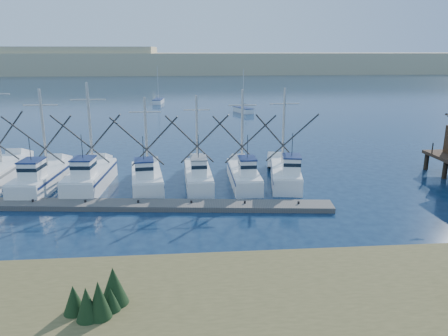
% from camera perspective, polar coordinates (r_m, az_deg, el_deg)
% --- Properties ---
extents(ground, '(500.00, 500.00, 0.00)m').
position_cam_1_polar(ground, '(27.86, 5.94, -9.21)').
color(ground, '#0C1E38').
rests_on(ground, ground).
extents(shore_bank, '(40.00, 10.00, 1.60)m').
position_cam_1_polar(shore_bank, '(18.54, -14.12, -20.45)').
color(shore_bank, '#4C422D').
rests_on(shore_bank, ground).
extents(floating_dock, '(29.12, 5.10, 0.39)m').
position_cam_1_polar(floating_dock, '(33.53, -11.12, -4.77)').
color(floating_dock, '#5A5751').
rests_on(floating_dock, ground).
extents(dune_ridge, '(360.00, 60.00, 10.00)m').
position_cam_1_polar(dune_ridge, '(235.03, -3.94, 13.54)').
color(dune_ridge, tan).
rests_on(dune_ridge, ground).
extents(trawler_fleet, '(28.42, 9.82, 9.34)m').
position_cam_1_polar(trawler_fleet, '(38.40, -12.81, -1.08)').
color(trawler_fleet, white).
rests_on(trawler_fleet, ground).
extents(sailboat_near, '(3.49, 5.42, 8.10)m').
position_cam_1_polar(sailboat_near, '(83.37, 2.53, 7.59)').
color(sailboat_near, white).
rests_on(sailboat_near, ground).
extents(sailboat_far, '(2.36, 5.55, 8.10)m').
position_cam_1_polar(sailboat_far, '(99.05, -8.56, 8.63)').
color(sailboat_far, white).
rests_on(sailboat_far, ground).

